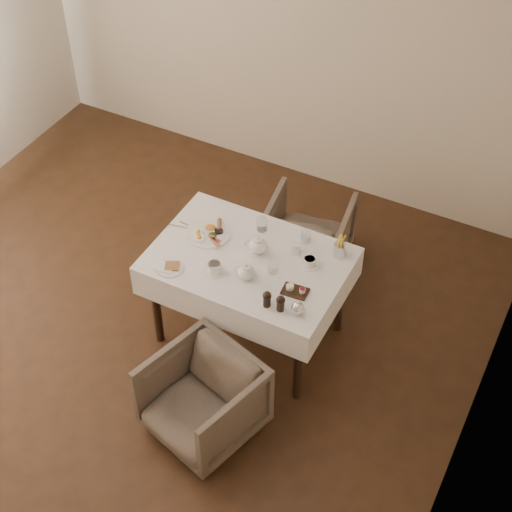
{
  "coord_description": "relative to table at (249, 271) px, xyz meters",
  "views": [
    {
      "loc": [
        2.39,
        -2.61,
        4.33
      ],
      "look_at": [
        0.71,
        0.6,
        0.82
      ],
      "focal_mm": 55.0,
      "sensor_mm": 36.0,
      "label": 1
    }
  ],
  "objects": [
    {
      "name": "silver_pot",
      "position": [
        0.49,
        -0.29,
        0.17
      ],
      "size": [
        0.12,
        0.1,
        0.11
      ],
      "primitive_type": null,
      "rotation": [
        0.0,
        0.0,
        0.23
      ],
      "color": "white",
      "rests_on": "table"
    },
    {
      "name": "teacup_near",
      "position": [
        -0.14,
        -0.21,
        0.15
      ],
      "size": [
        0.14,
        0.14,
        0.07
      ],
      "rotation": [
        0.0,
        0.0,
        -0.14
      ],
      "color": "white",
      "rests_on": "table"
    },
    {
      "name": "teapot_front",
      "position": [
        0.07,
        -0.17,
        0.18
      ],
      "size": [
        0.16,
        0.13,
        0.12
      ],
      "primitive_type": null,
      "rotation": [
        0.0,
        0.0,
        0.09
      ],
      "color": "white",
      "rests_on": "table"
    },
    {
      "name": "creamer",
      "position": [
        0.24,
        0.19,
        0.16
      ],
      "size": [
        0.07,
        0.07,
        0.07
      ],
      "primitive_type": "cylinder",
      "rotation": [
        0.0,
        0.0,
        0.2
      ],
      "color": "white",
      "rests_on": "table"
    },
    {
      "name": "table",
      "position": [
        0.0,
        0.0,
        0.0
      ],
      "size": [
        1.28,
        0.88,
        0.75
      ],
      "color": "black",
      "rests_on": "ground"
    },
    {
      "name": "fries_cup",
      "position": [
        0.52,
        0.3,
        0.19
      ],
      "size": [
        0.08,
        0.08,
        0.18
      ],
      "rotation": [
        0.0,
        0.0,
        -0.16
      ],
      "color": "silver",
      "rests_on": "table"
    },
    {
      "name": "side_plate",
      "position": [
        -0.41,
        -0.32,
        0.12
      ],
      "size": [
        0.19,
        0.18,
        0.02
      ],
      "rotation": [
        0.0,
        0.0,
        0.25
      ],
      "color": "white",
      "rests_on": "table"
    },
    {
      "name": "glass_mid",
      "position": [
        0.2,
        -0.04,
        0.16
      ],
      "size": [
        0.08,
        0.08,
        0.09
      ],
      "primitive_type": "cylinder",
      "rotation": [
        0.0,
        0.0,
        0.33
      ],
      "color": "silver",
      "rests_on": "table"
    },
    {
      "name": "armchair_near",
      "position": [
        0.11,
        -0.83,
        -0.35
      ],
      "size": [
        0.78,
        0.8,
        0.59
      ],
      "primitive_type": "imported",
      "rotation": [
        0.0,
        0.0,
        -0.29
      ],
      "color": "brown",
      "rests_on": "ground"
    },
    {
      "name": "breakfast_plate",
      "position": [
        -0.35,
        0.09,
        0.13
      ],
      "size": [
        0.31,
        0.31,
        0.04
      ],
      "rotation": [
        0.0,
        0.0,
        0.06
      ],
      "color": "white",
      "rests_on": "table"
    },
    {
      "name": "teapot_centre",
      "position": [
        0.03,
        0.08,
        0.18
      ],
      "size": [
        0.19,
        0.17,
        0.13
      ],
      "primitive_type": null,
      "rotation": [
        0.0,
        0.0,
        0.24
      ],
      "color": "white",
      "rests_on": "table"
    },
    {
      "name": "cutlery_fork",
      "position": [
        -0.5,
        0.09,
        0.12
      ],
      "size": [
        0.19,
        0.03,
        0.0
      ],
      "primitive_type": "cube",
      "rotation": [
        0.0,
        0.0,
        1.48
      ],
      "color": "silver",
      "rests_on": "table"
    },
    {
      "name": "condiment_board",
      "position": [
        0.4,
        -0.13,
        0.13
      ],
      "size": [
        0.17,
        0.12,
        0.04
      ],
      "rotation": [
        0.0,
        0.0,
        0.09
      ],
      "color": "black",
      "rests_on": "table"
    },
    {
      "name": "glass_right",
      "position": [
        0.26,
        0.32,
        0.16
      ],
      "size": [
        0.07,
        0.07,
        0.09
      ],
      "primitive_type": "cylinder",
      "rotation": [
        0.0,
        0.0,
        0.04
      ],
      "color": "silver",
      "rests_on": "table"
    },
    {
      "name": "teacup_far",
      "position": [
        0.38,
        0.13,
        0.14
      ],
      "size": [
        0.12,
        0.12,
        0.06
      ],
      "rotation": [
        0.0,
        0.0,
        -0.08
      ],
      "color": "white",
      "rests_on": "table"
    },
    {
      "name": "pepper_mill_left",
      "position": [
        0.3,
        -0.32,
        0.18
      ],
      "size": [
        0.06,
        0.06,
        0.12
      ],
      "primitive_type": null,
      "rotation": [
        0.0,
        0.0,
        0.1
      ],
      "color": "black",
      "rests_on": "table"
    },
    {
      "name": "pepper_mill_right",
      "position": [
        0.39,
        -0.31,
        0.17
      ],
      "size": [
        0.06,
        0.06,
        0.12
      ],
      "primitive_type": null,
      "rotation": [
        0.0,
        0.0,
        0.03
      ],
      "color": "black",
      "rests_on": "table"
    },
    {
      "name": "glass_left",
      "position": [
        -0.05,
        0.29,
        0.17
      ],
      "size": [
        0.07,
        0.07,
        0.1
      ],
      "primitive_type": "cylinder",
      "rotation": [
        0.0,
        0.0,
        0.01
      ],
      "color": "silver",
      "rests_on": "table"
    },
    {
      "name": "armchair_far",
      "position": [
        0.05,
        0.87,
        -0.35
      ],
      "size": [
        0.7,
        0.71,
        0.57
      ],
      "primitive_type": "imported",
      "rotation": [
        0.0,
        0.0,
        3.29
      ],
      "color": "brown",
      "rests_on": "ground"
    },
    {
      "name": "cutlery_knife",
      "position": [
        -0.54,
        0.06,
        0.12
      ],
      "size": [
        0.21,
        0.06,
        0.0
      ],
      "primitive_type": "cube",
      "rotation": [
        0.0,
        0.0,
        1.77
      ],
      "color": "silver",
      "rests_on": "table"
    }
  ]
}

